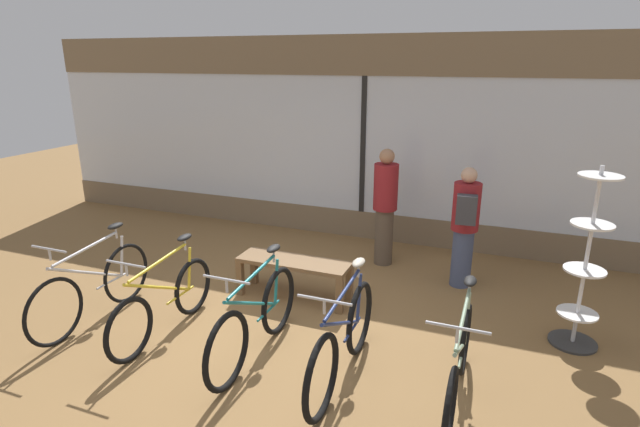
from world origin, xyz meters
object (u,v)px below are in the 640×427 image
customer_near_rack (465,224)px  customer_by_window (385,205)px  bicycle_center (256,320)px  bicycle_right (343,341)px  bicycle_far_right (459,366)px  display_bench (294,267)px  bicycle_far_left (94,287)px  bicycle_left (165,302)px  accessory_rack (584,275)px

customer_near_rack → customer_by_window: bearing=161.9°
bicycle_center → customer_by_window: bearing=78.3°
bicycle_right → customer_by_window: size_ratio=1.07×
bicycle_far_right → display_bench: 2.51m
bicycle_center → bicycle_right: bicycle_right is taller
bicycle_far_left → bicycle_far_right: bearing=0.0°
bicycle_left → customer_near_rack: bearing=40.3°
display_bench → customer_by_window: (0.75, 1.46, 0.48)m
accessory_rack → display_bench: size_ratio=1.35×
bicycle_left → customer_by_window: (1.68, 2.75, 0.51)m
bicycle_center → accessory_rack: 3.31m
bicycle_left → accessory_rack: 4.33m
bicycle_right → customer_near_rack: 2.61m
bicycle_left → bicycle_center: bearing=-1.1°
bicycle_far_left → bicycle_far_right: size_ratio=1.01×
bicycle_center → accessory_rack: (2.97, 1.41, 0.38)m
bicycle_center → bicycle_right: 0.92m
bicycle_far_right → bicycle_right: bearing=-178.5°
bicycle_far_left → accessory_rack: 5.22m
display_bench → bicycle_left: bearing=-125.7°
customer_near_rack → bicycle_far_left: bearing=-147.0°
bicycle_far_left → customer_by_window: size_ratio=1.05×
accessory_rack → customer_near_rack: bearing=141.9°
bicycle_far_right → bicycle_left: bearing=179.2°
customer_by_window → bicycle_right: bearing=-82.9°
display_bench → bicycle_center: bearing=-82.1°
bicycle_far_left → bicycle_right: (2.96, -0.03, -0.01)m
bicycle_center → display_bench: (-0.18, 1.31, 0.01)m
bicycle_center → bicycle_far_right: size_ratio=1.01×
bicycle_center → accessory_rack: accessory_rack is taller
bicycle_right → customer_by_window: customer_by_window is taller
accessory_rack → bicycle_center: bearing=-154.6°
customer_near_rack → customer_by_window: (-1.13, 0.37, 0.03)m
bicycle_far_left → bicycle_center: size_ratio=1.00×
bicycle_far_left → bicycle_left: size_ratio=1.04×
bicycle_far_right → customer_near_rack: 2.48m
bicycle_far_left → customer_by_window: bearing=47.0°
customer_by_window → bicycle_far_right: bearing=-63.8°
bicycle_right → display_bench: bearing=129.1°
customer_by_window → display_bench: bearing=-117.3°
bicycle_center → customer_by_window: (0.57, 2.77, 0.48)m
bicycle_center → accessory_rack: size_ratio=0.93×
bicycle_right → bicycle_far_right: 1.02m
bicycle_right → customer_near_rack: (0.78, 2.45, 0.45)m
accessory_rack → bicycle_far_left: bearing=-164.0°
customer_near_rack → bicycle_far_right: bearing=-84.2°
accessory_rack → customer_near_rack: 1.61m
bicycle_left → customer_near_rack: (2.81, 2.38, 0.48)m
bicycle_left → bicycle_center: 1.11m
bicycle_right → customer_near_rack: bearing=72.4°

